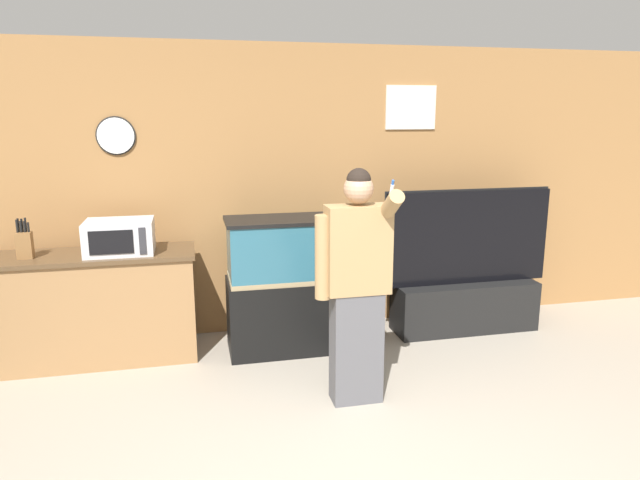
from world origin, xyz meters
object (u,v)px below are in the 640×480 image
(knife_block, at_px, (24,244))
(tv_on_stand, at_px, (465,290))
(counter_island, at_px, (93,307))
(microwave, at_px, (120,237))
(aquarium_on_stand, at_px, (297,284))
(person_standing, at_px, (356,284))

(knife_block, bearing_deg, tv_on_stand, -0.06)
(counter_island, bearing_deg, microwave, -5.61)
(microwave, height_order, tv_on_stand, tv_on_stand)
(knife_block, bearing_deg, microwave, 2.10)
(counter_island, height_order, tv_on_stand, tv_on_stand)
(aquarium_on_stand, relative_size, tv_on_stand, 0.73)
(counter_island, xyz_separation_m, knife_block, (-0.44, -0.05, 0.56))
(tv_on_stand, distance_m, person_standing, 1.82)
(counter_island, bearing_deg, person_standing, -30.90)
(microwave, distance_m, tv_on_stand, 3.09)
(aquarium_on_stand, bearing_deg, tv_on_stand, 2.63)
(counter_island, height_order, aquarium_on_stand, aquarium_on_stand)
(microwave, xyz_separation_m, person_standing, (1.64, -1.11, -0.18))
(knife_block, xyz_separation_m, aquarium_on_stand, (2.11, -0.08, -0.44))
(microwave, bearing_deg, aquarium_on_stand, -4.19)
(counter_island, distance_m, aquarium_on_stand, 1.67)
(microwave, xyz_separation_m, tv_on_stand, (3.02, -0.03, -0.65))
(microwave, distance_m, aquarium_on_stand, 1.49)
(counter_island, xyz_separation_m, microwave, (0.25, -0.02, 0.58))
(tv_on_stand, bearing_deg, knife_block, 179.94)
(tv_on_stand, bearing_deg, aquarium_on_stand, -177.37)
(microwave, height_order, aquarium_on_stand, microwave)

